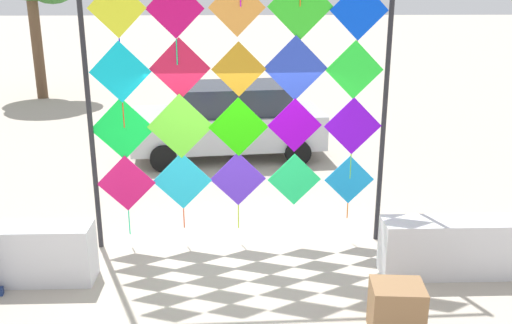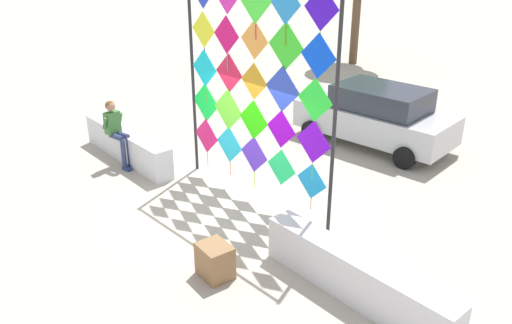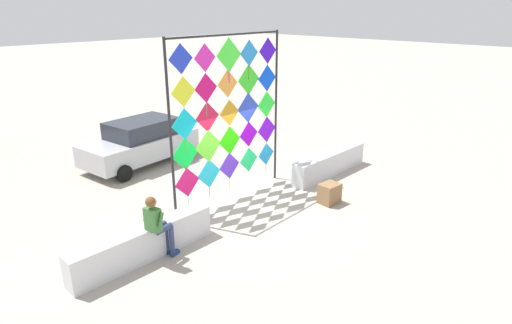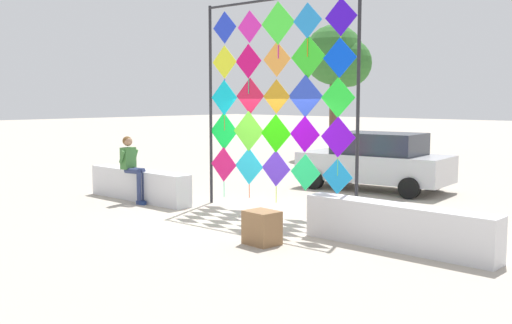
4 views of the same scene
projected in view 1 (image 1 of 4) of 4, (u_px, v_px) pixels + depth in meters
The scene contains 4 objects.
ground at pixel (239, 263), 7.78m from camera, with size 120.00×120.00×0.00m, color #ADA393.
kite_display_rack at pixel (238, 64), 7.60m from camera, with size 4.12×0.19×4.67m.
parked_car at pixel (229, 120), 12.34m from camera, with size 4.24×2.32×1.58m.
cardboard_box_large at pixel (396, 309), 6.15m from camera, with size 0.56×0.46×0.58m, color olive.
Camera 1 is at (0.00, -7.00, 3.67)m, focal length 39.98 mm.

